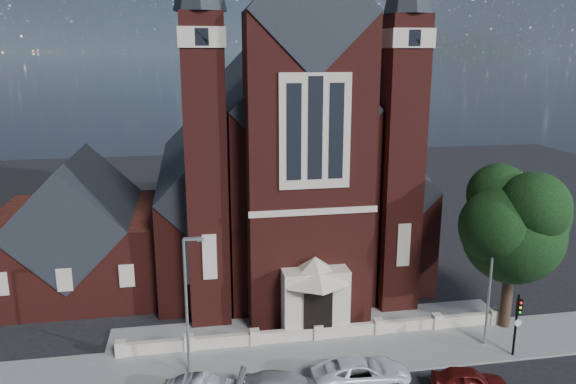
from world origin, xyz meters
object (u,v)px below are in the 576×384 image
object	(u,v)px
traffic_signal	(517,317)
car_dark_red	(469,381)
church	(277,163)
street_tree	(518,228)
parish_hall	(80,236)
street_lamp_left	(188,298)
car_white_suv	(361,372)
street_lamp_right	(492,276)

from	to	relation	value
traffic_signal	car_dark_red	size ratio (longest dim) A/B	1.01
church	street_tree	distance (m)	21.38
church	parish_hall	xyz separation A→B (m)	(-16.00, -4.94, -4.17)
parish_hall	street_lamp_left	distance (m)	16.18
church	traffic_signal	world-z (taller)	church
car_white_suv	street_lamp_right	bearing A→B (deg)	-72.02
parish_hall	street_lamp_left	world-z (taller)	parish_hall
parish_hall	car_white_suv	size ratio (longest dim) A/B	2.24
street_tree	church	bearing A→B (deg)	126.17
church	street_lamp_left	bearing A→B (deg)	-112.66
car_dark_red	street_tree	bearing A→B (deg)	-31.45
street_lamp_right	street_tree	bearing A→B (deg)	34.26
street_lamp_right	car_dark_red	xyz separation A→B (m)	(-3.42, -4.38, -3.92)
church	car_dark_red	xyz separation A→B (m)	(6.67, -23.32, -7.51)
church	car_dark_red	bearing A→B (deg)	-74.05
street_lamp_left	car_white_suv	bearing A→B (deg)	-16.76
parish_hall	car_dark_red	bearing A→B (deg)	-39.04
parish_hall	street_lamp_right	xyz separation A→B (m)	(26.09, -14.00, 0.59)
street_tree	car_white_suv	size ratio (longest dim) A/B	1.96
street_tree	car_white_suv	world-z (taller)	street_tree
parish_hall	traffic_signal	bearing A→B (deg)	-29.98
street_lamp_left	car_dark_red	distance (m)	15.72
street_tree	car_dark_red	xyz separation A→B (m)	(-5.93, -6.09, -6.28)
street_tree	street_lamp_left	xyz separation A→B (m)	(-20.51, -1.71, -2.36)
church	street_lamp_right	size ratio (longest dim) A/B	4.31
car_dark_red	street_lamp_right	bearing A→B (deg)	-25.21
church	street_lamp_right	bearing A→B (deg)	-61.96
parish_hall	street_tree	xyz separation A→B (m)	(28.60, -12.29, 2.95)
street_tree	car_dark_red	distance (m)	10.57
street_tree	street_lamp_right	xyz separation A→B (m)	(-2.51, -1.71, -2.36)
street_lamp_right	parish_hall	bearing A→B (deg)	151.78
parish_hall	street_tree	size ratio (longest dim) A/B	1.14
church	street_lamp_right	world-z (taller)	church
street_tree	street_lamp_left	size ratio (longest dim) A/B	1.32
street_lamp_left	street_lamp_right	distance (m)	18.00
traffic_signal	parish_hall	bearing A→B (deg)	150.02
car_white_suv	street_lamp_left	bearing A→B (deg)	74.14
church	street_tree	world-z (taller)	church
parish_hall	church	bearing A→B (deg)	17.16
street_lamp_right	church	bearing A→B (deg)	118.04
car_dark_red	church	bearing A→B (deg)	28.75
street_tree	traffic_signal	distance (m)	5.70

